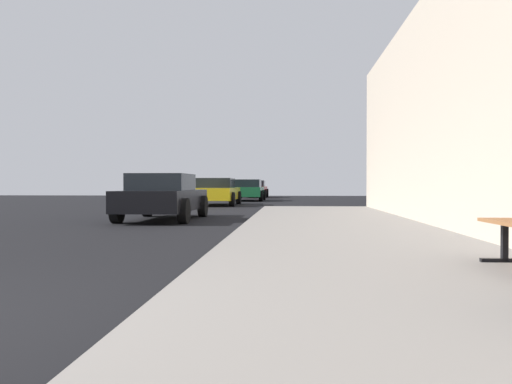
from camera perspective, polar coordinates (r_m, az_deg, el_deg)
The scene contains 5 objects.
sidewalk at distance 3.29m, azimuth 22.09°, elevation -15.19°, with size 4.00×32.00×0.15m, color gray.
car_black at distance 13.98m, azimuth -10.57°, elevation -0.52°, with size 1.93×4.16×1.27m.
car_yellow at distance 23.44m, azimuth -4.53°, elevation 0.06°, with size 1.99×4.31×1.27m.
car_green at distance 29.87m, azimuth -0.97°, elevation 0.24°, with size 2.00×4.35×1.27m.
car_red at distance 37.13m, azimuth -0.20°, elevation 0.36°, with size 1.98×4.25×1.27m.
Camera 1 is at (3.02, -3.00, 0.98)m, focal length 34.93 mm.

